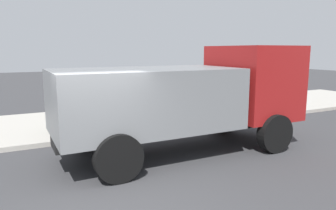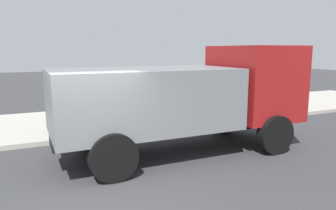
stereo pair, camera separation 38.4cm
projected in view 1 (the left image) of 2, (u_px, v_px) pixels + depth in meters
The scene contains 6 objects.
ground_plane at pixel (106, 197), 6.30m from camera, with size 80.00×80.00×0.00m, color #38383A.
sidewalk_curb at pixel (57, 125), 12.00m from camera, with size 36.00×5.00×0.15m, color #ADA89E.
fire_hydrant at pixel (64, 119), 10.86m from camera, with size 0.26×0.58×0.76m.
loose_tire at pixel (69, 115), 10.58m from camera, with size 1.18×1.18×0.27m, color black.
stop_sign at pixel (139, 87), 11.17m from camera, with size 0.76×0.08×2.09m.
dump_truck_gray at pixel (189, 95), 8.94m from camera, with size 7.01×2.82×3.00m.
Camera 1 is at (-1.57, -5.82, 2.88)m, focal length 33.91 mm.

